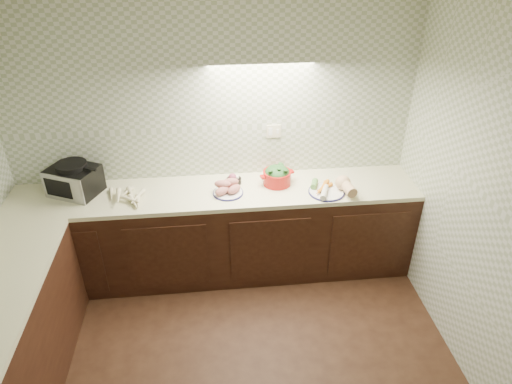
{
  "coord_description": "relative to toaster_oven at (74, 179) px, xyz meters",
  "views": [
    {
      "loc": [
        -0.01,
        -1.96,
        3.0
      ],
      "look_at": [
        0.33,
        1.25,
        1.02
      ],
      "focal_mm": 32.0,
      "sensor_mm": 36.0,
      "label": 1
    }
  ],
  "objects": [
    {
      "name": "sweet_potato_plate",
      "position": [
        1.32,
        -0.15,
        -0.09
      ],
      "size": [
        0.27,
        0.27,
        0.12
      ],
      "rotation": [
        0.0,
        0.0,
        0.27
      ],
      "color": "#131145",
      "rests_on": "counter"
    },
    {
      "name": "onion_bowl",
      "position": [
        1.38,
        0.02,
        -0.1
      ],
      "size": [
        0.13,
        0.13,
        0.1
      ],
      "color": "black",
      "rests_on": "counter"
    },
    {
      "name": "counter",
      "position": [
        0.53,
        -0.92,
        -0.58
      ],
      "size": [
        3.6,
        3.6,
        0.9
      ],
      "color": "black",
      "rests_on": "ground"
    },
    {
      "name": "room",
      "position": [
        1.21,
        -1.6,
        0.59
      ],
      "size": [
        3.6,
        3.6,
        2.6
      ],
      "color": "black",
      "rests_on": "ground"
    },
    {
      "name": "toaster_oven",
      "position": [
        0.0,
        0.0,
        0.0
      ],
      "size": [
        0.5,
        0.45,
        0.29
      ],
      "rotation": [
        0.0,
        0.0,
        -0.44
      ],
      "color": "black",
      "rests_on": "counter"
    },
    {
      "name": "veg_plate",
      "position": [
        2.25,
        -0.22,
        -0.08
      ],
      "size": [
        0.38,
        0.33,
        0.15
      ],
      "rotation": [
        0.0,
        0.0,
        -0.01
      ],
      "color": "#131145",
      "rests_on": "counter"
    },
    {
      "name": "parsnip_pile",
      "position": [
        0.42,
        -0.16,
        -0.1
      ],
      "size": [
        0.39,
        0.36,
        0.07
      ],
      "color": "beige",
      "rests_on": "counter"
    },
    {
      "name": "dutch_oven",
      "position": [
        1.77,
        -0.04,
        -0.05
      ],
      "size": [
        0.32,
        0.31,
        0.18
      ],
      "rotation": [
        0.0,
        0.0,
        0.26
      ],
      "color": "#B0130E",
      "rests_on": "counter"
    }
  ]
}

